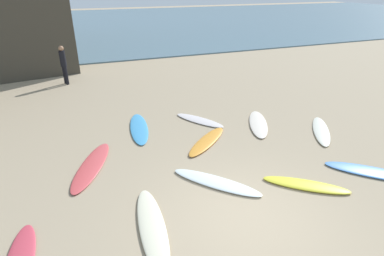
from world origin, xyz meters
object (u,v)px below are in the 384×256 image
(surfboard_4, at_px, (199,120))
(surfboard_5, at_px, (152,227))
(surfboard_2, at_px, (258,124))
(surfboard_3, at_px, (216,182))
(surfboard_0, at_px, (372,172))
(surfboard_1, at_px, (92,166))
(surfboard_7, at_px, (207,141))
(surfboard_8, at_px, (139,128))
(beachgoer_near, at_px, (63,63))
(surfboard_10, at_px, (321,131))
(surfboard_6, at_px, (306,185))

(surfboard_4, height_order, surfboard_5, surfboard_5)
(surfboard_2, relative_size, surfboard_3, 0.98)
(surfboard_2, bearing_deg, surfboard_0, -46.33)
(surfboard_1, bearing_deg, surfboard_7, 26.75)
(surfboard_8, bearing_deg, beachgoer_near, 117.05)
(surfboard_7, relative_size, surfboard_8, 0.88)
(surfboard_4, distance_m, surfboard_8, 2.18)
(surfboard_2, distance_m, surfboard_10, 2.08)
(surfboard_0, distance_m, surfboard_7, 4.59)
(surfboard_5, distance_m, beachgoer_near, 11.32)
(surfboard_6, relative_size, surfboard_8, 0.81)
(surfboard_7, bearing_deg, surfboard_1, 52.20)
(surfboard_1, xyz_separation_m, surfboard_6, (4.81, -2.84, 0.00))
(surfboard_2, relative_size, surfboard_5, 0.91)
(surfboard_2, height_order, surfboard_7, surfboard_7)
(surfboard_5, distance_m, surfboard_8, 4.86)
(surfboard_0, distance_m, surfboard_2, 3.89)
(surfboard_6, xyz_separation_m, surfboard_7, (-1.31, 3.02, 0.00))
(surfboard_7, height_order, surfboard_8, surfboard_7)
(surfboard_2, relative_size, surfboard_4, 1.16)
(surfboard_3, xyz_separation_m, surfboard_8, (-1.07, 3.84, -0.01))
(surfboard_4, bearing_deg, surfboard_10, 114.51)
(surfboard_2, xyz_separation_m, surfboard_5, (-4.79, -3.61, 0.00))
(surfboard_1, height_order, beachgoer_near, beachgoer_near)
(surfboard_2, xyz_separation_m, surfboard_3, (-2.90, -2.66, -0.00))
(surfboard_6, xyz_separation_m, surfboard_10, (2.55, 2.32, -0.00))
(surfboard_6, height_order, surfboard_7, surfboard_7)
(surfboard_1, distance_m, surfboard_5, 3.03)
(surfboard_2, height_order, surfboard_4, surfboard_2)
(surfboard_6, bearing_deg, surfboard_7, 62.04)
(surfboard_3, relative_size, surfboard_6, 1.14)
(surfboard_1, relative_size, surfboard_3, 1.09)
(surfboard_1, relative_size, surfboard_2, 1.11)
(surfboard_0, relative_size, surfboard_8, 0.91)
(surfboard_3, bearing_deg, surfboard_1, 104.98)
(surfboard_0, bearing_deg, beachgoer_near, 76.12)
(beachgoer_near, bearing_deg, surfboard_0, -170.28)
(surfboard_4, bearing_deg, surfboard_1, -7.34)
(surfboard_2, relative_size, surfboard_10, 1.00)
(beachgoer_near, bearing_deg, surfboard_5, 163.90)
(surfboard_5, bearing_deg, surfboard_1, 113.80)
(surfboard_4, bearing_deg, surfboard_5, 25.52)
(surfboard_0, relative_size, surfboard_4, 1.15)
(surfboard_4, bearing_deg, surfboard_0, 89.53)
(surfboard_0, bearing_deg, surfboard_6, 129.24)
(surfboard_2, distance_m, surfboard_4, 2.08)
(surfboard_4, bearing_deg, surfboard_8, -35.21)
(beachgoer_near, bearing_deg, surfboard_2, -163.99)
(surfboard_7, bearing_deg, surfboard_0, -174.45)
(surfboard_0, bearing_deg, surfboard_8, 89.62)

